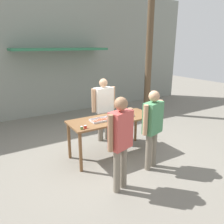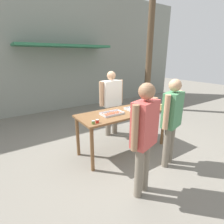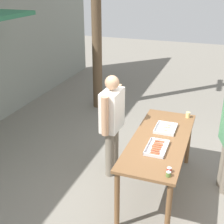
{
  "view_description": "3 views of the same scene",
  "coord_description": "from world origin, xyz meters",
  "px_view_note": "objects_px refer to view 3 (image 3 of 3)",
  "views": [
    {
      "loc": [
        -2.46,
        -4.1,
        2.53
      ],
      "look_at": [
        0.0,
        0.0,
        1.06
      ],
      "focal_mm": 35.0,
      "sensor_mm": 36.0,
      "label": 1
    },
    {
      "loc": [
        -2.2,
        -2.87,
        2.06
      ],
      "look_at": [
        -0.31,
        -0.02,
        0.96
      ],
      "focal_mm": 28.0,
      "sensor_mm": 36.0,
      "label": 2
    },
    {
      "loc": [
        -3.98,
        -0.71,
        3.09
      ],
      "look_at": [
        0.24,
        0.83,
        1.11
      ],
      "focal_mm": 50.0,
      "sensor_mm": 36.0,
      "label": 3
    }
  ],
  "objects_px": {
    "food_tray_sausages": "(157,148)",
    "person_server_behind_table": "(112,118)",
    "condiment_jar_mustard": "(168,174)",
    "condiment_jar_ketchup": "(169,170)",
    "beer_cup": "(188,115)",
    "food_tray_buns": "(166,128)"
  },
  "relations": [
    {
      "from": "food_tray_sausages",
      "to": "person_server_behind_table",
      "type": "relative_size",
      "value": 0.27
    },
    {
      "from": "condiment_jar_mustard",
      "to": "beer_cup",
      "type": "xyz_separation_m",
      "value": [
        1.76,
        0.01,
        0.02
      ]
    },
    {
      "from": "condiment_jar_ketchup",
      "to": "beer_cup",
      "type": "relative_size",
      "value": 0.69
    },
    {
      "from": "food_tray_sausages",
      "to": "person_server_behind_table",
      "type": "xyz_separation_m",
      "value": [
        0.55,
        0.85,
        0.08
      ]
    },
    {
      "from": "food_tray_sausages",
      "to": "food_tray_buns",
      "type": "xyz_separation_m",
      "value": [
        0.64,
        0.0,
        0.0
      ]
    },
    {
      "from": "food_tray_sausages",
      "to": "beer_cup",
      "type": "bearing_deg",
      "value": -12.38
    },
    {
      "from": "food_tray_buns",
      "to": "person_server_behind_table",
      "type": "relative_size",
      "value": 0.24
    },
    {
      "from": "condiment_jar_mustard",
      "to": "condiment_jar_ketchup",
      "type": "bearing_deg",
      "value": 5.73
    },
    {
      "from": "food_tray_buns",
      "to": "condiment_jar_ketchup",
      "type": "xyz_separation_m",
      "value": [
        -1.13,
        -0.26,
        0.01
      ]
    },
    {
      "from": "food_tray_buns",
      "to": "condiment_jar_mustard",
      "type": "distance_m",
      "value": 1.24
    },
    {
      "from": "food_tray_buns",
      "to": "beer_cup",
      "type": "distance_m",
      "value": 0.61
    },
    {
      "from": "condiment_jar_mustard",
      "to": "person_server_behind_table",
      "type": "relative_size",
      "value": 0.04
    },
    {
      "from": "food_tray_sausages",
      "to": "food_tray_buns",
      "type": "relative_size",
      "value": 1.15
    },
    {
      "from": "food_tray_sausages",
      "to": "beer_cup",
      "type": "relative_size",
      "value": 4.94
    },
    {
      "from": "condiment_jar_mustard",
      "to": "food_tray_buns",
      "type": "bearing_deg",
      "value": 12.42
    },
    {
      "from": "condiment_jar_ketchup",
      "to": "beer_cup",
      "type": "height_order",
      "value": "beer_cup"
    },
    {
      "from": "condiment_jar_ketchup",
      "to": "beer_cup",
      "type": "distance_m",
      "value": 1.67
    },
    {
      "from": "food_tray_buns",
      "to": "condiment_jar_ketchup",
      "type": "distance_m",
      "value": 1.16
    },
    {
      "from": "food_tray_buns",
      "to": "condiment_jar_mustard",
      "type": "relative_size",
      "value": 6.25
    },
    {
      "from": "person_server_behind_table",
      "to": "condiment_jar_ketchup",
      "type": "bearing_deg",
      "value": -132.03
    },
    {
      "from": "food_tray_sausages",
      "to": "person_server_behind_table",
      "type": "distance_m",
      "value": 1.01
    },
    {
      "from": "condiment_jar_mustard",
      "to": "person_server_behind_table",
      "type": "xyz_separation_m",
      "value": [
        1.12,
        1.11,
        0.06
      ]
    }
  ]
}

